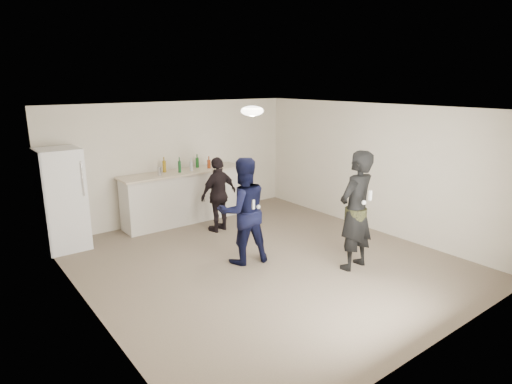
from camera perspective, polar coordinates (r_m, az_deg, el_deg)
floor at (r=7.20m, az=0.98°, el=-9.21°), size 6.00×6.00×0.00m
ceiling at (r=6.60m, az=1.07°, el=11.06°), size 6.00×6.00×0.00m
wall_back at (r=9.28m, az=-10.55°, el=4.07°), size 6.00×0.00×6.00m
wall_front at (r=4.92m, az=23.37°, el=-6.37°), size 6.00×0.00×6.00m
wall_left at (r=5.59m, az=-21.75°, el=-3.72°), size 0.00×6.00×6.00m
wall_right at (r=8.73m, az=15.36°, el=3.13°), size 0.00×6.00×6.00m
counter at (r=9.15m, az=-9.53°, el=-0.71°), size 2.60×0.56×1.05m
counter_top at (r=9.02m, az=-9.68°, el=2.63°), size 2.68×0.64×0.04m
fridge at (r=8.19m, az=-24.44°, el=-0.92°), size 0.70×0.70×1.80m
fridge_handle at (r=7.82m, az=-22.13°, el=1.64°), size 0.02×0.02×0.60m
ceiling_dome at (r=6.84m, az=-0.52°, el=10.76°), size 0.36×0.36×0.16m
shaker at (r=8.67m, az=-12.74°, el=2.71°), size 0.08×0.08×0.17m
man at (r=6.90m, az=-1.76°, el=-2.54°), size 0.98×0.85×1.75m
woman at (r=6.84m, az=13.18°, el=-2.44°), size 0.74×0.53×1.90m
camo_shorts at (r=6.86m, az=13.13°, el=-3.24°), size 0.34×0.34×0.28m
spectator at (r=8.43m, az=-4.98°, el=-0.33°), size 0.92×0.50×1.49m
remote_man at (r=6.64m, az=-0.36°, el=-1.66°), size 0.04×0.04×0.15m
nunchuk_man at (r=6.75m, az=0.30°, el=-2.00°), size 0.07×0.07×0.07m
remote_woman at (r=6.61m, az=14.99°, el=-0.44°), size 0.04×0.04×0.15m
nunchuk_woman at (r=6.57m, az=14.19°, el=-1.37°), size 0.07×0.07×0.07m
bottle_cluster at (r=9.08m, az=-9.07°, el=3.55°), size 1.02×0.31×0.24m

